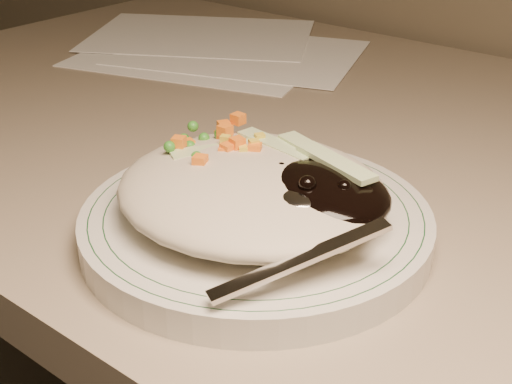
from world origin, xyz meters
The scene contains 5 objects.
desk centered at (0.00, 1.38, 0.54)m, with size 1.40×0.70×0.74m.
plate centered at (-0.05, 1.19, 0.75)m, with size 0.25×0.25×0.02m, color silver.
plate_rim centered at (-0.05, 1.19, 0.76)m, with size 0.24×0.24×0.00m.
meal centered at (-0.04, 1.19, 0.78)m, with size 0.21×0.19×0.05m.
papers centered at (-0.40, 1.52, 0.74)m, with size 0.45×0.38×0.00m.
Camera 1 is at (0.23, 0.85, 1.00)m, focal length 50.00 mm.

